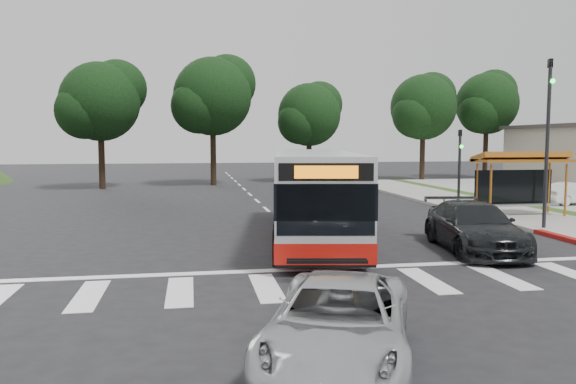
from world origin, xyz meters
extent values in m
plane|color=black|center=(0.00, 0.00, 0.00)|extent=(140.00, 140.00, 0.00)
cube|color=gray|center=(11.00, 8.00, 0.06)|extent=(4.00, 40.00, 0.12)
cube|color=#9E9991|center=(9.00, 8.00, 0.07)|extent=(0.30, 40.00, 0.15)
cube|color=silver|center=(0.00, -5.00, 0.01)|extent=(18.00, 2.60, 0.01)
cylinder|color=#A6601B|center=(9.00, 4.40, 1.27)|extent=(0.10, 0.10, 2.30)
cylinder|color=#A6601B|center=(12.60, 4.40, 1.27)|extent=(0.10, 0.10, 2.30)
cylinder|color=#A6601B|center=(9.00, 5.60, 1.27)|extent=(0.10, 0.10, 2.30)
cylinder|color=#A6601B|center=(12.60, 5.60, 1.27)|extent=(0.10, 0.10, 2.30)
cube|color=#A6601B|center=(10.80, 5.00, 2.57)|extent=(4.20, 1.60, 0.12)
cube|color=#A6601B|center=(10.80, 5.05, 2.72)|extent=(4.20, 1.32, 0.51)
cube|color=black|center=(10.80, 5.60, 1.32)|extent=(3.80, 0.06, 1.60)
cube|color=gray|center=(10.80, 5.00, 0.57)|extent=(3.60, 0.40, 0.08)
cylinder|color=black|center=(9.60, 1.50, 3.25)|extent=(0.14, 0.14, 6.50)
imported|color=black|center=(9.60, 1.50, 6.00)|extent=(0.16, 0.20, 1.00)
sphere|color=#19E533|center=(9.60, 1.32, 5.65)|extent=(0.18, 0.18, 0.18)
cylinder|color=black|center=(9.60, 8.50, 2.00)|extent=(0.14, 0.14, 4.00)
imported|color=black|center=(9.60, 8.50, 3.50)|extent=(0.16, 0.20, 1.00)
sphere|color=#19E533|center=(9.60, 8.32, 3.15)|extent=(0.18, 0.18, 0.18)
cylinder|color=black|center=(16.00, 28.00, 2.30)|extent=(0.44, 0.44, 4.40)
sphere|color=black|center=(16.00, 28.00, 6.30)|extent=(5.60, 5.60, 5.60)
sphere|color=black|center=(17.12, 28.84, 7.30)|extent=(4.20, 4.20, 4.20)
sphere|color=black|center=(15.02, 27.30, 5.60)|extent=(3.92, 3.92, 3.92)
cylinder|color=black|center=(23.00, 30.00, 2.42)|extent=(0.44, 0.44, 4.84)
sphere|color=black|center=(23.00, 30.00, 6.82)|extent=(5.60, 5.60, 5.60)
sphere|color=black|center=(24.12, 30.84, 7.92)|extent=(4.20, 4.20, 4.20)
sphere|color=black|center=(22.02, 29.30, 6.05)|extent=(3.92, 3.92, 3.92)
cylinder|color=black|center=(-2.00, 26.00, 2.42)|extent=(0.44, 0.44, 4.84)
sphere|color=black|center=(-2.00, 26.00, 6.82)|extent=(6.00, 6.00, 6.00)
sphere|color=black|center=(-0.80, 26.90, 7.92)|extent=(4.50, 4.50, 4.50)
sphere|color=black|center=(-3.05, 25.25, 6.05)|extent=(4.20, 4.20, 4.20)
cylinder|color=black|center=(6.00, 28.00, 1.98)|extent=(0.44, 0.44, 3.96)
sphere|color=black|center=(6.00, 28.00, 5.58)|extent=(5.20, 5.20, 5.20)
sphere|color=black|center=(7.04, 28.78, 6.48)|extent=(3.90, 3.90, 3.90)
sphere|color=black|center=(5.09, 27.35, 4.95)|extent=(3.64, 3.64, 3.64)
cylinder|color=black|center=(-10.00, 24.00, 2.20)|extent=(0.44, 0.44, 4.40)
sphere|color=black|center=(-10.00, 24.00, 6.20)|extent=(5.60, 5.60, 5.60)
sphere|color=black|center=(-8.88, 24.84, 7.20)|extent=(4.20, 4.20, 4.20)
sphere|color=black|center=(-10.98, 23.30, 5.50)|extent=(3.92, 3.92, 3.92)
imported|color=white|center=(-0.17, -2.89, 0.87)|extent=(0.66, 0.45, 1.74)
imported|color=black|center=(5.01, -1.67, 0.76)|extent=(2.88, 5.49, 1.52)
imported|color=#B3B6B9|center=(-1.50, -9.62, 0.64)|extent=(3.62, 5.08, 1.29)
imported|color=silver|center=(16.16, 8.55, 0.68)|extent=(3.63, 1.67, 1.15)
camera|label=1|loc=(-3.71, -17.81, 3.44)|focal=35.00mm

